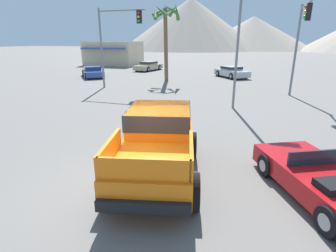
{
  "coord_description": "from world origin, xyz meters",
  "views": [
    {
      "loc": [
        2.88,
        -5.95,
        3.74
      ],
      "look_at": [
        0.46,
        1.33,
        1.24
      ],
      "focal_mm": 28.0,
      "sensor_mm": 36.0,
      "label": 1
    }
  ],
  "objects_px": {
    "palm_tree_tall": "(166,23)",
    "red_convertible_car": "(324,182)",
    "parked_car_blue": "(93,72)",
    "street_lamp_post": "(240,10)",
    "parked_car_tan": "(148,66)",
    "traffic_light_main": "(116,33)",
    "orange_pickup_truck": "(158,139)",
    "traffic_light_crosswalk": "(301,34)",
    "parked_car_silver": "(232,72)"
  },
  "relations": [
    {
      "from": "orange_pickup_truck",
      "to": "red_convertible_car",
      "type": "relative_size",
      "value": 1.17
    },
    {
      "from": "orange_pickup_truck",
      "to": "street_lamp_post",
      "type": "xyz_separation_m",
      "value": [
        1.39,
        8.76,
        4.23
      ]
    },
    {
      "from": "parked_car_tan",
      "to": "parked_car_blue",
      "type": "distance_m",
      "value": 8.63
    },
    {
      "from": "parked_car_tan",
      "to": "parked_car_blue",
      "type": "bearing_deg",
      "value": 79.23
    },
    {
      "from": "orange_pickup_truck",
      "to": "palm_tree_tall",
      "type": "relative_size",
      "value": 0.73
    },
    {
      "from": "orange_pickup_truck",
      "to": "parked_car_tan",
      "type": "relative_size",
      "value": 1.08
    },
    {
      "from": "palm_tree_tall",
      "to": "traffic_light_main",
      "type": "bearing_deg",
      "value": -113.15
    },
    {
      "from": "parked_car_blue",
      "to": "traffic_light_crosswalk",
      "type": "xyz_separation_m",
      "value": [
        19.16,
        -5.43,
        3.59
      ]
    },
    {
      "from": "orange_pickup_truck",
      "to": "traffic_light_crosswalk",
      "type": "xyz_separation_m",
      "value": [
        4.92,
        12.56,
        3.12
      ]
    },
    {
      "from": "orange_pickup_truck",
      "to": "parked_car_blue",
      "type": "xyz_separation_m",
      "value": [
        -14.24,
        17.99,
        -0.48
      ]
    },
    {
      "from": "traffic_light_main",
      "to": "parked_car_tan",
      "type": "bearing_deg",
      "value": 102.38
    },
    {
      "from": "orange_pickup_truck",
      "to": "traffic_light_crosswalk",
      "type": "height_order",
      "value": "traffic_light_crosswalk"
    },
    {
      "from": "traffic_light_main",
      "to": "palm_tree_tall",
      "type": "xyz_separation_m",
      "value": [
        2.25,
        5.27,
        0.96
      ]
    },
    {
      "from": "orange_pickup_truck",
      "to": "traffic_light_main",
      "type": "relative_size",
      "value": 0.83
    },
    {
      "from": "red_convertible_car",
      "to": "palm_tree_tall",
      "type": "relative_size",
      "value": 0.63
    },
    {
      "from": "orange_pickup_truck",
      "to": "palm_tree_tall",
      "type": "xyz_separation_m",
      "value": [
        -5.87,
        17.9,
        4.21
      ]
    },
    {
      "from": "parked_car_blue",
      "to": "street_lamp_post",
      "type": "distance_m",
      "value": 18.75
    },
    {
      "from": "traffic_light_main",
      "to": "traffic_light_crosswalk",
      "type": "bearing_deg",
      "value": -0.26
    },
    {
      "from": "parked_car_tan",
      "to": "parked_car_blue",
      "type": "height_order",
      "value": "parked_car_tan"
    },
    {
      "from": "red_convertible_car",
      "to": "parked_car_tan",
      "type": "xyz_separation_m",
      "value": [
        -15.41,
        25.98,
        0.17
      ]
    },
    {
      "from": "palm_tree_tall",
      "to": "parked_car_blue",
      "type": "bearing_deg",
      "value": 179.33
    },
    {
      "from": "parked_car_silver",
      "to": "traffic_light_main",
      "type": "height_order",
      "value": "traffic_light_main"
    },
    {
      "from": "orange_pickup_truck",
      "to": "traffic_light_main",
      "type": "bearing_deg",
      "value": 108.69
    },
    {
      "from": "parked_car_blue",
      "to": "traffic_light_main",
      "type": "height_order",
      "value": "traffic_light_main"
    },
    {
      "from": "orange_pickup_truck",
      "to": "palm_tree_tall",
      "type": "distance_m",
      "value": 19.3
    },
    {
      "from": "parked_car_blue",
      "to": "street_lamp_post",
      "type": "bearing_deg",
      "value": 108.66
    },
    {
      "from": "street_lamp_post",
      "to": "palm_tree_tall",
      "type": "height_order",
      "value": "street_lamp_post"
    },
    {
      "from": "parked_car_tan",
      "to": "traffic_light_crosswalk",
      "type": "distance_m",
      "value": 21.19
    },
    {
      "from": "parked_car_tan",
      "to": "traffic_light_main",
      "type": "distance_m",
      "value": 14.2
    },
    {
      "from": "red_convertible_car",
      "to": "traffic_light_crosswalk",
      "type": "xyz_separation_m",
      "value": [
        0.57,
        12.53,
        3.75
      ]
    },
    {
      "from": "street_lamp_post",
      "to": "palm_tree_tall",
      "type": "xyz_separation_m",
      "value": [
        -7.26,
        9.13,
        -0.03
      ]
    },
    {
      "from": "parked_car_blue",
      "to": "street_lamp_post",
      "type": "xyz_separation_m",
      "value": [
        15.63,
        -9.23,
        4.71
      ]
    },
    {
      "from": "palm_tree_tall",
      "to": "parked_car_silver",
      "type": "bearing_deg",
      "value": 37.78
    },
    {
      "from": "parked_car_tan",
      "to": "traffic_light_crosswalk",
      "type": "bearing_deg",
      "value": 150.74
    },
    {
      "from": "red_convertible_car",
      "to": "parked_car_tan",
      "type": "relative_size",
      "value": 0.92
    },
    {
      "from": "parked_car_tan",
      "to": "palm_tree_tall",
      "type": "distance_m",
      "value": 10.71
    },
    {
      "from": "parked_car_silver",
      "to": "traffic_light_crosswalk",
      "type": "height_order",
      "value": "traffic_light_crosswalk"
    },
    {
      "from": "orange_pickup_truck",
      "to": "red_convertible_car",
      "type": "distance_m",
      "value": 4.39
    },
    {
      "from": "palm_tree_tall",
      "to": "orange_pickup_truck",
      "type": "bearing_deg",
      "value": -71.84
    },
    {
      "from": "parked_car_silver",
      "to": "street_lamp_post",
      "type": "distance_m",
      "value": 14.53
    },
    {
      "from": "orange_pickup_truck",
      "to": "traffic_light_crosswalk",
      "type": "relative_size",
      "value": 0.85
    },
    {
      "from": "street_lamp_post",
      "to": "traffic_light_crosswalk",
      "type": "bearing_deg",
      "value": 47.15
    },
    {
      "from": "parked_car_blue",
      "to": "parked_car_silver",
      "type": "relative_size",
      "value": 1.02
    },
    {
      "from": "traffic_light_crosswalk",
      "to": "parked_car_blue",
      "type": "bearing_deg",
      "value": -105.82
    },
    {
      "from": "traffic_light_main",
      "to": "street_lamp_post",
      "type": "bearing_deg",
      "value": -22.08
    },
    {
      "from": "red_convertible_car",
      "to": "palm_tree_tall",
      "type": "xyz_separation_m",
      "value": [
        -10.22,
        17.86,
        4.83
      ]
    },
    {
      "from": "traffic_light_main",
      "to": "traffic_light_crosswalk",
      "type": "relative_size",
      "value": 1.03
    },
    {
      "from": "parked_car_blue",
      "to": "parked_car_tan",
      "type": "bearing_deg",
      "value": -152.37
    },
    {
      "from": "palm_tree_tall",
      "to": "red_convertible_car",
      "type": "bearing_deg",
      "value": -60.23
    },
    {
      "from": "orange_pickup_truck",
      "to": "parked_car_blue",
      "type": "relative_size",
      "value": 1.14
    }
  ]
}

